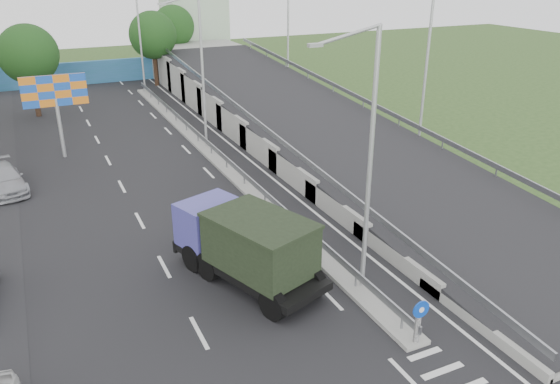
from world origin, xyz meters
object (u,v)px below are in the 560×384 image
lamp_post_near (366,152)px  dump_truck (245,243)px  sign_bollard (418,321)px  lamp_post_mid (199,64)px  billboard (55,96)px  parked_car_d (4,179)px  church (194,20)px  lamp_post_far (138,32)px

lamp_post_near → dump_truck: size_ratio=1.36×
sign_bollard → lamp_post_mid: size_ratio=0.17×
billboard → parked_car_d: bearing=-127.6°
dump_truck → lamp_post_mid: bearing=58.0°
lamp_post_mid → church: 35.41m
lamp_post_near → parked_car_d: bearing=126.4°
lamp_post_far → church: size_ratio=0.73×
church → parked_car_d: size_ratio=2.84×
lamp_post_mid → dump_truck: bearing=-102.2°
sign_bollard → billboard: size_ratio=0.30×
lamp_post_near → billboard: 23.87m
billboard → parked_car_d: size_ratio=1.13×
church → lamp_post_mid: bearing=-106.2°
lamp_post_mid → parked_car_d: lamp_post_mid is taller
church → dump_truck: 53.30m
lamp_post_near → lamp_post_far: size_ratio=1.00×
lamp_post_near → billboard: size_ratio=1.83×
lamp_post_near → church: (9.89, 54.00, -0.50)m
dump_truck → parked_car_d: bearing=101.7°
sign_bollard → lamp_post_far: lamp_post_far is taller
lamp_post_far → parked_car_d: (-12.74, -22.71, -5.10)m
sign_bollard → dump_truck: (-3.65, 6.43, 0.66)m
lamp_post_mid → church: church is taller
lamp_post_mid → church: bearing=73.8°
lamp_post_mid → parked_car_d: (-12.74, -2.71, -5.10)m
lamp_post_far → parked_car_d: lamp_post_far is taller
church → dump_truck: bearing=-104.9°
lamp_post_far → dump_truck: (-3.76, -37.39, -4.11)m
lamp_post_mid → lamp_post_far: (0.00, 20.00, 0.00)m
lamp_post_far → church: 17.15m
lamp_post_mid → church: (9.89, 34.00, -0.50)m
billboard → parked_car_d: (-3.63, -4.71, -3.48)m
lamp_post_mid → lamp_post_far: size_ratio=1.00×
lamp_post_far → church: church is taller
lamp_post_near → lamp_post_far: (0.00, 40.00, 0.00)m
sign_bollard → church: (10.00, 57.83, 4.28)m
sign_bollard → billboard: (-9.00, 25.83, 3.15)m
dump_truck → lamp_post_near: bearing=-54.5°
billboard → parked_car_d: 6.89m
lamp_post_far → lamp_post_mid: bearing=-90.0°
dump_truck → parked_car_d: size_ratio=1.52×
sign_bollard → lamp_post_far: 44.08m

